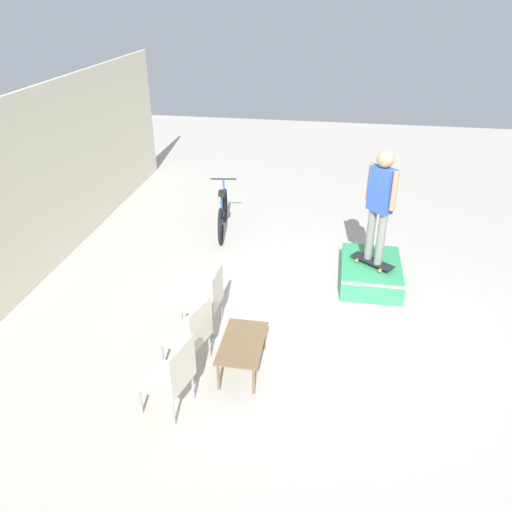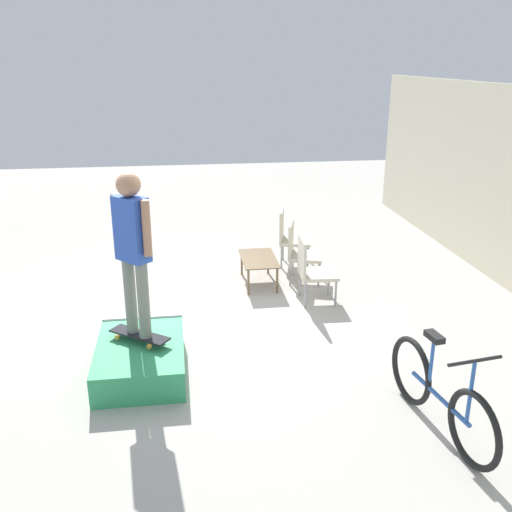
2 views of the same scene
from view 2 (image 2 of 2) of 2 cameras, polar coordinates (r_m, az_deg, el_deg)
ground_plane at (r=7.72m, az=-6.53°, el=-6.77°), size 24.00×24.00×0.00m
skate_ramp_box at (r=6.64m, az=-11.44°, el=-9.98°), size 1.40×0.97×0.37m
skateboard_on_ramp at (r=6.58m, az=-11.57°, el=-7.74°), size 0.60×0.71×0.07m
person_skater at (r=6.17m, az=-12.24°, el=1.43°), size 0.44×0.42×1.83m
coffee_table at (r=8.86m, az=0.28°, el=-0.49°), size 0.95×0.54×0.43m
patio_chair_left at (r=9.68m, az=3.39°, el=2.11°), size 0.63×0.63×0.96m
patio_chair_center at (r=8.95m, az=4.38°, el=0.63°), size 0.65×0.65×0.96m
patio_chair_right at (r=8.20m, az=5.56°, el=-1.17°), size 0.54×0.54×0.96m
bicycle at (r=5.76m, az=17.91°, el=-13.13°), size 1.71×0.52×0.98m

